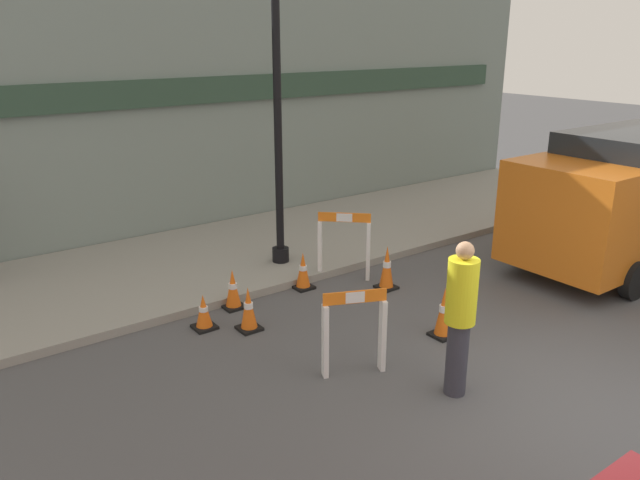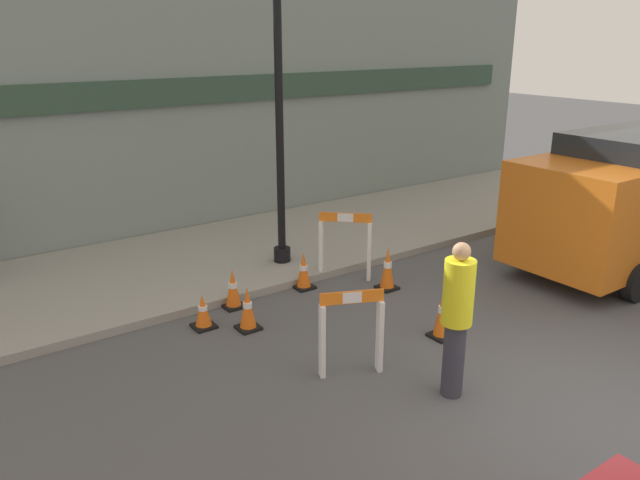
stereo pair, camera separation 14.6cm
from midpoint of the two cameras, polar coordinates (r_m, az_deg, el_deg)
The scene contains 14 objects.
ground_plane at distance 7.50m, azimuth 21.20°, elevation -13.87°, with size 60.00×60.00×0.00m, color #4C4C4F.
sidewalk_slab at distance 11.66m, azimuth -5.51°, elevation -0.65°, with size 18.00×3.65×0.13m.
storefront_facade at distance 12.74m, azimuth -10.43°, elevation 13.17°, with size 18.00×0.22×5.50m.
streetlamp_post at distance 10.08m, azimuth -4.43°, elevation 16.11°, with size 0.44×0.44×5.18m.
barricade_0 at distance 10.11m, azimuth 1.80°, elevation -0.33°, with size 0.71×0.68×1.12m.
barricade_1 at distance 7.35m, azimuth 2.58°, elevation -8.24°, with size 0.74×0.43×1.05m.
traffic_cone_0 at distance 8.54m, azimuth -7.04°, elevation -6.32°, with size 0.30×0.30×0.62m.
traffic_cone_1 at distance 8.43m, azimuth 10.75°, elevation -6.57°, with size 0.30×0.30×0.70m.
traffic_cone_2 at distance 9.82m, azimuth -1.99°, elevation -2.88°, with size 0.30×0.30×0.60m.
traffic_cone_3 at distance 9.84m, azimuth 5.71°, elevation -2.58°, with size 0.30×0.30×0.71m.
traffic_cone_4 at distance 8.70m, azimuth -11.07°, elevation -6.52°, with size 0.30×0.30×0.50m.
traffic_cone_5 at distance 9.23m, azimuth -8.42°, elevation -4.50°, with size 0.30×0.30×0.60m.
person_worker at distance 6.92m, azimuth 12.10°, elevation -6.65°, with size 0.37×0.37×1.79m.
work_van at distance 12.03m, azimuth 26.58°, elevation 4.00°, with size 5.05×2.09×2.30m.
Camera 1 is at (-5.67, -3.12, 3.85)m, focal length 35.00 mm.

